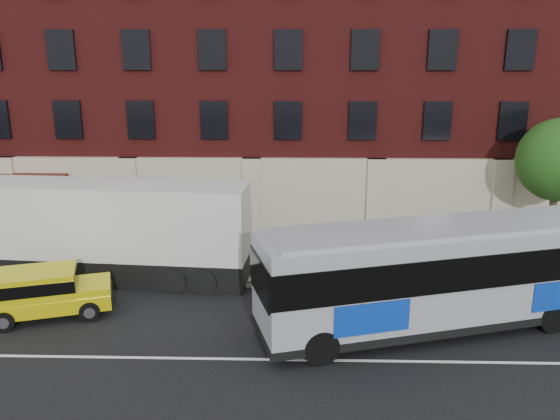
{
  "coord_description": "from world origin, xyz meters",
  "views": [
    {
      "loc": [
        2.06,
        -14.51,
        8.86
      ],
      "look_at": [
        1.54,
        5.5,
        3.32
      ],
      "focal_mm": 35.7,
      "sensor_mm": 36.0,
      "label": 1
    }
  ],
  "objects_px": {
    "sign_pole": "(29,249)",
    "shipping_container": "(101,232)",
    "city_bus": "(454,271)",
    "street_tree": "(560,163)",
    "yellow_suv": "(41,290)"
  },
  "relations": [
    {
      "from": "sign_pole",
      "to": "shipping_container",
      "type": "distance_m",
      "value": 2.85
    },
    {
      "from": "city_bus",
      "to": "shipping_container",
      "type": "bearing_deg",
      "value": 163.46
    },
    {
      "from": "sign_pole",
      "to": "shipping_container",
      "type": "relative_size",
      "value": 0.21
    },
    {
      "from": "shipping_container",
      "to": "sign_pole",
      "type": "bearing_deg",
      "value": -166.51
    },
    {
      "from": "sign_pole",
      "to": "street_tree",
      "type": "relative_size",
      "value": 0.4
    },
    {
      "from": "street_tree",
      "to": "sign_pole",
      "type": "bearing_deg",
      "value": -171.39
    },
    {
      "from": "city_bus",
      "to": "yellow_suv",
      "type": "bearing_deg",
      "value": 178.66
    },
    {
      "from": "yellow_suv",
      "to": "shipping_container",
      "type": "bearing_deg",
      "value": 74.87
    },
    {
      "from": "street_tree",
      "to": "city_bus",
      "type": "relative_size",
      "value": 0.46
    },
    {
      "from": "shipping_container",
      "to": "street_tree",
      "type": "bearing_deg",
      "value": 7.91
    },
    {
      "from": "sign_pole",
      "to": "shipping_container",
      "type": "height_order",
      "value": "shipping_container"
    },
    {
      "from": "sign_pole",
      "to": "yellow_suv",
      "type": "xyz_separation_m",
      "value": [
        1.76,
        -2.93,
        -0.47
      ]
    },
    {
      "from": "sign_pole",
      "to": "shipping_container",
      "type": "bearing_deg",
      "value": 13.49
    },
    {
      "from": "street_tree",
      "to": "shipping_container",
      "type": "distance_m",
      "value": 19.65
    },
    {
      "from": "city_bus",
      "to": "yellow_suv",
      "type": "xyz_separation_m",
      "value": [
        -14.13,
        0.33,
        -1.02
      ]
    }
  ]
}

